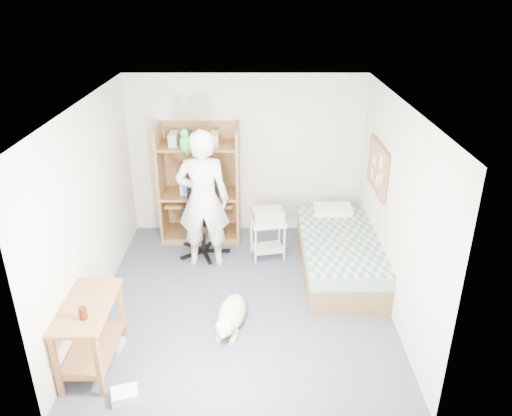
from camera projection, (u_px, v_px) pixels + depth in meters
The scene contains 21 objects.
floor at pixel (244, 298), 6.40m from camera, with size 4.00×4.00×0.00m, color #424959.
wall_back at pixel (246, 155), 7.70m from camera, with size 3.60×0.02×2.50m, color beige.
wall_right at pixel (395, 210), 5.88m from camera, with size 0.02×4.00×2.50m, color beige.
wall_left at pixel (91, 210), 5.88m from camera, with size 0.02×4.00×2.50m, color beige.
ceiling at pixel (241, 104), 5.36m from camera, with size 3.60×4.00×0.02m, color white.
computer_hutch at pixel (200, 188), 7.64m from camera, with size 1.20×0.63×1.80m.
bed at pixel (339, 254), 6.84m from camera, with size 1.02×2.02×0.66m.
side_desk at pixel (90, 325), 5.11m from camera, with size 0.50×1.00×0.75m.
corkboard at pixel (378, 168), 6.62m from camera, with size 0.04×0.94×0.66m.
office_chair at pixel (203, 226), 7.33m from camera, with size 0.67×0.67×1.19m.
person at pixel (203, 200), 6.81m from camera, with size 0.72×0.47×1.98m, color white.
parrot at pixel (185, 141), 6.48m from camera, with size 0.15×0.25×0.40m.
dog at pixel (231, 315), 5.82m from camera, with size 0.42×0.96×0.36m.
printer_cart at pixel (268, 233), 7.21m from camera, with size 0.54×0.47×0.57m.
printer at pixel (268, 216), 7.09m from camera, with size 0.42×0.32×0.18m, color #B7B8B2.
crt_monitor at pixel (192, 179), 7.59m from camera, with size 0.45×0.47×0.37m.
keyboard at pixel (201, 201), 7.56m from camera, with size 0.45×0.16×0.03m, color beige.
pencil_cup at pixel (222, 190), 7.56m from camera, with size 0.08×0.08×0.12m, color gold.
drink_glass at pixel (83, 313), 4.77m from camera, with size 0.08×0.08×0.12m, color #3C1509.
floor_box_a at pixel (125, 395), 4.84m from camera, with size 0.25×0.20×0.10m, color white.
floor_box_b at pixel (114, 345), 5.51m from camera, with size 0.18×0.22×0.08m, color #A9AAA5.
Camera 1 is at (0.16, -5.34, 3.71)m, focal length 35.00 mm.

